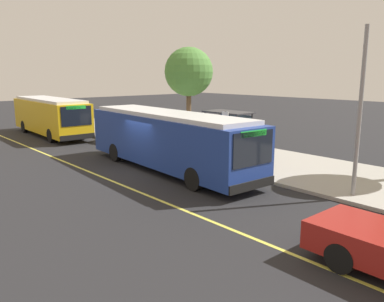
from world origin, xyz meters
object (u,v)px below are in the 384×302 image
Objects in this scene: transit_bus_second at (50,115)px; waiting_bench at (228,145)px; route_sign_post at (225,131)px; transit_bus_main at (168,139)px.

waiting_bench is (14.45, 5.08, -0.98)m from transit_bus_second.
waiting_bench is at bearing 130.04° from route_sign_post.
transit_bus_main and route_sign_post have the same top height.
transit_bus_main is 2.97m from route_sign_post.
route_sign_post is at bearing 8.88° from transit_bus_second.
transit_bus_second is at bearing -179.63° from transit_bus_main.
transit_bus_main is at bearing -122.39° from route_sign_post.
transit_bus_main and transit_bus_second have the same top height.
route_sign_post is (16.55, 2.59, 0.34)m from transit_bus_second.
waiting_bench is (-0.52, 4.98, -0.98)m from transit_bus_main.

